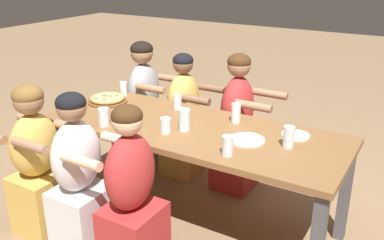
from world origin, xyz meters
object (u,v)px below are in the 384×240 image
empty_plate_b (295,135)px  diner_near_left (38,167)px  drinking_glass_c (177,102)px  drinking_glass_f (236,114)px  diner_far_center (237,129)px  diner_near_midleft (79,181)px  empty_plate_a (247,140)px  drinking_glass_d (104,117)px  drinking_glass_h (289,138)px  drinking_glass_a (166,126)px  pizza_board_main (108,99)px  drinking_glass_g (228,147)px  drinking_glass_b (123,90)px  diner_far_left (145,109)px  drinking_glass_e (184,121)px  diner_far_midleft (184,121)px  cocktail_glass_blue (184,116)px  diner_near_center (131,200)px

empty_plate_b → diner_near_left: size_ratio=0.17×
drinking_glass_c → drinking_glass_f: (0.50, -0.03, 0.01)m
diner_far_center → diner_near_midleft: bearing=-22.8°
diner_far_center → drinking_glass_f: bearing=22.7°
empty_plate_a → drinking_glass_d: (-0.95, -0.26, 0.06)m
empty_plate_a → drinking_glass_c: drinking_glass_c is taller
drinking_glass_h → diner_far_center: 0.91m
drinking_glass_a → drinking_glass_d: 0.45m
pizza_board_main → drinking_glass_g: (1.24, -0.38, 0.03)m
empty_plate_a → drinking_glass_a: size_ratio=2.20×
drinking_glass_a → drinking_glass_g: size_ratio=0.85×
pizza_board_main → drinking_glass_b: drinking_glass_b is taller
pizza_board_main → diner_near_midleft: bearing=-63.0°
empty_plate_b → drinking_glass_c: bearing=176.5°
drinking_glass_d → empty_plate_a: bearing=15.5°
drinking_glass_b → drinking_glass_c: 0.57m
drinking_glass_c → diner_far_left: 0.75m
drinking_glass_e → diner_near_midleft: 0.78m
empty_plate_a → diner_far_left: diner_far_left is taller
drinking_glass_g → diner_far_center: size_ratio=0.11×
drinking_glass_d → drinking_glass_g: size_ratio=1.03×
drinking_glass_h → drinking_glass_e: bearing=-172.3°
drinking_glass_d → drinking_glass_f: size_ratio=0.90×
drinking_glass_d → diner_near_left: bearing=-133.5°
drinking_glass_d → diner_far_midleft: size_ratio=0.11×
drinking_glass_e → drinking_glass_g: bearing=-25.3°
cocktail_glass_blue → drinking_glass_b: (-0.75, 0.26, 0.01)m
empty_plate_b → drinking_glass_f: (-0.44, 0.02, 0.05)m
pizza_board_main → diner_far_midleft: 0.71m
drinking_glass_b → drinking_glass_e: bearing=-25.0°
diner_near_center → diner_near_midleft: bearing=90.0°
drinking_glass_c → drinking_glass_h: bearing=-14.3°
drinking_glass_h → diner_far_midleft: (-1.12, 0.61, -0.32)m
pizza_board_main → diner_far_center: diner_far_center is taller
drinking_glass_g → diner_far_center: (-0.35, 0.90, -0.28)m
pizza_board_main → drinking_glass_a: drinking_glass_a is taller
drinking_glass_a → diner_near_left: bearing=-149.4°
pizza_board_main → drinking_glass_c: drinking_glass_c is taller
drinking_glass_h → diner_far_midleft: bearing=151.7°
pizza_board_main → empty_plate_a: size_ratio=1.38×
cocktail_glass_blue → drinking_glass_a: size_ratio=1.17×
empty_plate_a → drinking_glass_f: (-0.20, 0.25, 0.05)m
drinking_glass_e → drinking_glass_g: (0.42, -0.20, -0.01)m
diner_far_center → diner_near_midleft: size_ratio=1.05×
drinking_glass_h → diner_near_midleft: diner_near_midleft is taller
empty_plate_b → diner_near_left: diner_near_left is taller
pizza_board_main → drinking_glass_a: bearing=-20.6°
empty_plate_a → drinking_glass_c: size_ratio=2.11×
empty_plate_a → diner_near_left: size_ratio=0.21×
empty_plate_a → drinking_glass_d: size_ratio=1.82×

